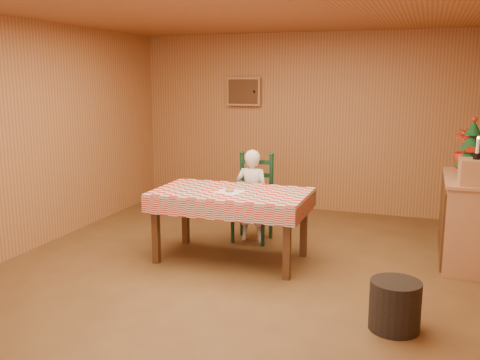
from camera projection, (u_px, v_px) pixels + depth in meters
name	position (u px, v px, depth m)	size (l,w,h in m)	color
ground	(233.00, 276.00, 5.38)	(6.00, 6.00, 0.00)	brown
cabin_walls	(250.00, 91.00, 5.52)	(5.10, 6.05, 2.65)	#AE703F
dining_table	(231.00, 198.00, 5.74)	(1.66, 0.96, 0.77)	#502D15
ladder_chair	(254.00, 199.00, 6.50)	(0.44, 0.40, 1.08)	black
seated_child	(252.00, 196.00, 6.44)	(0.41, 0.27, 1.12)	white
napkin	(229.00, 192.00, 5.68)	(0.26, 0.26, 0.00)	white
donut	(229.00, 190.00, 5.67)	(0.09, 0.09, 0.03)	#BF8144
shelf_unit	(467.00, 220.00, 5.73)	(0.54, 1.24, 0.93)	tan
crate	(475.00, 172.00, 5.24)	(0.30, 0.30, 0.25)	tan
christmas_tree	(472.00, 148.00, 5.81)	(0.34, 0.34, 0.62)	#502D15
flower_arrangement	(465.00, 149.00, 6.12)	(0.26, 0.26, 0.46)	#AF2110
candle_set	(477.00, 153.00, 5.20)	(0.07, 0.07, 0.22)	black
storage_bin	(395.00, 305.00, 4.21)	(0.40, 0.40, 0.40)	black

